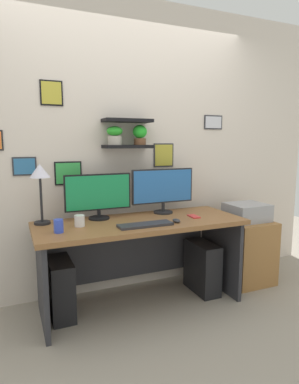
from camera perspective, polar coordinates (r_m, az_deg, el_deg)
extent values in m
plane|color=gray|center=(3.05, -1.43, -18.86)|extent=(8.00, 8.00, 0.00)
cube|color=beige|center=(3.12, -4.56, 7.55)|extent=(4.40, 0.04, 2.70)
cube|color=black|center=(3.00, -3.82, 7.88)|extent=(0.44, 0.20, 0.03)
cube|color=black|center=(3.01, -3.87, 12.28)|extent=(0.44, 0.20, 0.03)
cylinder|color=brown|center=(3.05, -1.67, 8.75)|extent=(0.11, 0.11, 0.06)
ellipsoid|color=green|center=(3.05, -1.68, 10.44)|extent=(0.13, 0.13, 0.12)
cylinder|color=#B2A899|center=(2.97, -6.05, 8.90)|extent=(0.13, 0.13, 0.08)
ellipsoid|color=green|center=(2.97, -6.07, 10.49)|extent=(0.14, 0.14, 0.09)
cube|color=black|center=(2.98, -16.68, 16.14)|extent=(0.19, 0.02, 0.21)
cube|color=gold|center=(2.97, -16.66, 16.17)|extent=(0.16, 0.00, 0.18)
cube|color=#2D2D33|center=(2.94, -20.89, 4.20)|extent=(0.19, 0.02, 0.15)
cube|color=teal|center=(2.93, -20.88, 4.19)|extent=(0.17, 0.00, 0.13)
cube|color=#2D2D33|center=(3.25, 2.44, 6.42)|extent=(0.21, 0.02, 0.23)
cube|color=gold|center=(3.25, 2.50, 6.41)|extent=(0.19, 0.00, 0.21)
cube|color=black|center=(2.98, -13.95, 3.19)|extent=(0.24, 0.02, 0.21)
cube|color=green|center=(2.97, -13.92, 3.18)|extent=(0.21, 0.00, 0.18)
cube|color=#2D2D33|center=(3.54, 10.97, 11.79)|extent=(0.22, 0.02, 0.14)
cube|color=silver|center=(3.53, 11.06, 11.80)|extent=(0.19, 0.00, 0.12)
cube|color=brown|center=(2.79, -1.49, -5.43)|extent=(1.76, 0.68, 0.04)
cube|color=#2D2D33|center=(2.73, -18.15, -14.49)|extent=(0.04, 0.62, 0.71)
cube|color=#2D2D33|center=(3.28, 12.17, -10.31)|extent=(0.04, 0.62, 0.71)
cube|color=#2D2D33|center=(3.15, -3.52, -10.19)|extent=(1.56, 0.02, 0.50)
cylinder|color=black|center=(2.88, -8.76, -4.49)|extent=(0.18, 0.18, 0.02)
cylinder|color=black|center=(2.87, -8.78, -3.61)|extent=(0.03, 0.03, 0.07)
cube|color=black|center=(2.85, -8.91, -0.01)|extent=(0.58, 0.02, 0.31)
cube|color=#198C4C|center=(2.84, -8.85, -0.05)|extent=(0.55, 0.00, 0.29)
cylinder|color=black|center=(3.09, 2.37, -3.51)|extent=(0.18, 0.18, 0.02)
cylinder|color=black|center=(3.08, 2.38, -2.52)|extent=(0.03, 0.03, 0.09)
cube|color=black|center=(3.06, 2.32, 1.07)|extent=(0.61, 0.02, 0.32)
cube|color=#2866B2|center=(3.04, 2.43, 1.04)|extent=(0.59, 0.00, 0.29)
cube|color=#2D2D33|center=(2.62, -0.73, -5.71)|extent=(0.44, 0.14, 0.02)
ellipsoid|color=#2D2D33|center=(2.74, 4.69, -4.98)|extent=(0.06, 0.09, 0.03)
cylinder|color=black|center=(2.82, -18.12, -5.10)|extent=(0.13, 0.13, 0.02)
cylinder|color=black|center=(2.78, -18.30, -1.29)|extent=(0.02, 0.02, 0.36)
cone|color=silver|center=(2.75, -18.54, 3.53)|extent=(0.16, 0.16, 0.11)
cube|color=red|center=(2.95, 7.69, -4.21)|extent=(0.08, 0.14, 0.01)
cylinder|color=white|center=(2.65, -12.05, -4.91)|extent=(0.08, 0.08, 0.09)
cylinder|color=blue|center=(2.51, -15.51, -5.71)|extent=(0.07, 0.07, 0.10)
cube|color=#9E6B38|center=(3.53, 16.26, -9.72)|extent=(0.44, 0.50, 0.63)
cube|color=#9E9EA3|center=(3.43, 16.54, -3.36)|extent=(0.38, 0.34, 0.17)
cube|color=black|center=(2.87, -15.17, -15.83)|extent=(0.18, 0.40, 0.47)
cube|color=black|center=(3.23, 9.12, -12.76)|extent=(0.18, 0.40, 0.47)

